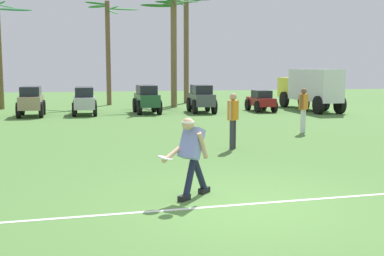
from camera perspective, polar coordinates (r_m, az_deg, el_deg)
ground_plane at (r=8.07m, az=6.18°, el=-9.14°), size 80.00×80.00×0.00m
field_line_paint at (r=8.13m, az=6.05°, el=-9.00°), size 18.96×1.02×0.01m
frisbee_thrower at (r=8.32m, az=-0.04°, el=-2.97°), size 0.98×0.69×1.42m
frisbee_in_flight at (r=8.06m, az=-3.21°, el=-3.57°), size 0.25×0.25×0.08m
teammate_near_sideline at (r=17.19m, az=13.08°, el=2.55°), size 0.42×0.37×1.56m
teammate_midfield at (r=13.43m, az=4.88°, el=1.47°), size 0.37×0.43×1.56m
parked_car_slot_a at (r=23.79m, az=-18.54°, el=3.10°), size 1.23×2.38×1.40m
parked_car_slot_b at (r=23.93m, az=-12.61°, el=3.27°), size 1.15×2.40×1.34m
parked_car_slot_c at (r=24.24m, az=-5.39°, el=3.51°), size 1.27×2.39×1.40m
parked_car_slot_d at (r=24.52m, az=1.11°, el=3.58°), size 1.20×2.37×1.40m
parked_car_slot_e at (r=25.47m, az=8.18°, el=3.24°), size 1.09×2.20×1.10m
box_truck at (r=26.64m, az=13.76°, el=4.72°), size 1.42×5.91×2.20m
palm_tree_left_of_centre at (r=30.04m, az=-9.86°, el=9.98°), size 3.35×3.67×6.26m
palm_tree_right_of_centre at (r=27.88m, az=-2.21°, el=10.05°), size 3.40×3.13×6.23m
palm_tree_far_right at (r=31.22m, az=-0.73°, el=10.54°), size 3.65×3.07×6.91m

